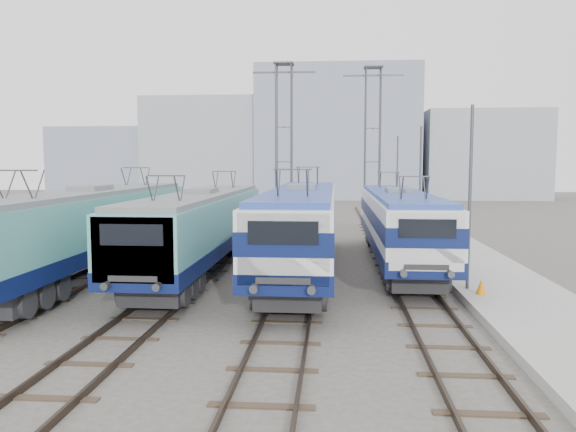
# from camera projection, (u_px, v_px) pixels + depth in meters

# --- Properties ---
(ground) EXTENTS (160.00, 160.00, 0.00)m
(ground) POSITION_uv_depth(u_px,v_px,m) (227.00, 305.00, 19.45)
(ground) COLOR #514C47
(platform) EXTENTS (4.00, 70.00, 0.30)m
(platform) POSITION_uv_depth(u_px,v_px,m) (472.00, 264.00, 26.53)
(platform) COLOR #9E9E99
(platform) RESTS_ON ground
(locomotive_far_left) EXTENTS (2.91, 18.37, 3.46)m
(locomotive_far_left) POSITION_uv_depth(u_px,v_px,m) (90.00, 225.00, 24.00)
(locomotive_far_left) COLOR #0B1546
(locomotive_far_left) RESTS_ON ground
(locomotive_center_left) EXTENTS (2.78, 17.53, 3.30)m
(locomotive_center_left) POSITION_uv_depth(u_px,v_px,m) (201.00, 224.00, 25.03)
(locomotive_center_left) COLOR #0B1546
(locomotive_center_left) RESTS_ON ground
(locomotive_center_right) EXTENTS (2.92, 18.48, 3.47)m
(locomotive_center_right) POSITION_uv_depth(u_px,v_px,m) (302.00, 221.00, 24.89)
(locomotive_center_right) COLOR #0B1546
(locomotive_center_right) RESTS_ON ground
(locomotive_far_right) EXTENTS (2.73, 17.25, 3.24)m
(locomotive_far_right) POSITION_uv_depth(u_px,v_px,m) (398.00, 220.00, 26.90)
(locomotive_far_right) COLOR #0B1546
(locomotive_far_right) RESTS_ON ground
(catenary_tower_west) EXTENTS (4.50, 1.20, 12.00)m
(catenary_tower_west) POSITION_uv_depth(u_px,v_px,m) (284.00, 139.00, 40.65)
(catenary_tower_west) COLOR #3F4247
(catenary_tower_west) RESTS_ON ground
(catenary_tower_east) EXTENTS (4.50, 1.20, 12.00)m
(catenary_tower_east) POSITION_uv_depth(u_px,v_px,m) (372.00, 140.00, 42.10)
(catenary_tower_east) COLOR #3F4247
(catenary_tower_east) RESTS_ON ground
(mast_front) EXTENTS (0.12, 0.12, 7.00)m
(mast_front) POSITION_uv_depth(u_px,v_px,m) (470.00, 202.00, 20.39)
(mast_front) COLOR #3F4247
(mast_front) RESTS_ON ground
(mast_mid) EXTENTS (0.12, 0.12, 7.00)m
(mast_mid) POSITION_uv_depth(u_px,v_px,m) (420.00, 188.00, 32.30)
(mast_mid) COLOR #3F4247
(mast_mid) RESTS_ON ground
(mast_rear) EXTENTS (0.12, 0.12, 7.00)m
(mast_rear) POSITION_uv_depth(u_px,v_px,m) (397.00, 181.00, 44.21)
(mast_rear) COLOR #3F4247
(mast_rear) RESTS_ON ground
(safety_cone) EXTENTS (0.34, 0.34, 0.55)m
(safety_cone) POSITION_uv_depth(u_px,v_px,m) (481.00, 287.00, 19.74)
(safety_cone) COLOR orange
(safety_cone) RESTS_ON platform
(building_west) EXTENTS (18.00, 12.00, 14.00)m
(building_west) POSITION_uv_depth(u_px,v_px,m) (213.00, 149.00, 81.46)
(building_west) COLOR #9197A3
(building_west) RESTS_ON ground
(building_center) EXTENTS (22.00, 14.00, 18.00)m
(building_center) POSITION_uv_depth(u_px,v_px,m) (337.00, 134.00, 79.78)
(building_center) COLOR gray
(building_center) RESTS_ON ground
(building_east) EXTENTS (16.00, 12.00, 12.00)m
(building_east) POSITION_uv_depth(u_px,v_px,m) (480.00, 155.00, 78.41)
(building_east) COLOR #9197A3
(building_east) RESTS_ON ground
(building_far_west) EXTENTS (14.00, 10.00, 10.00)m
(building_far_west) POSITION_uv_depth(u_px,v_px,m) (107.00, 162.00, 82.97)
(building_far_west) COLOR gray
(building_far_west) RESTS_ON ground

